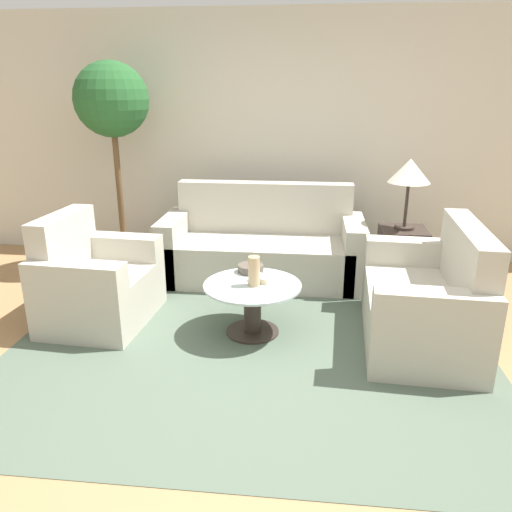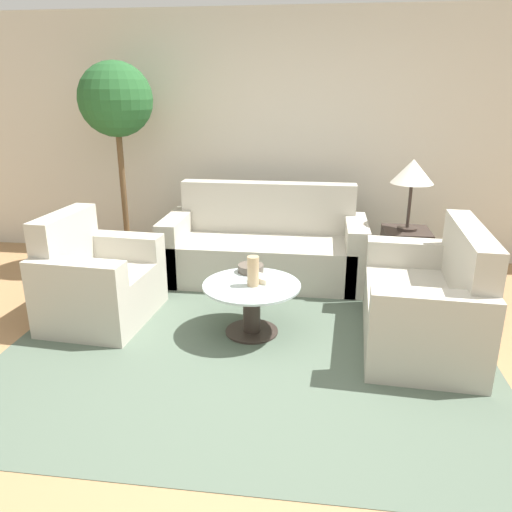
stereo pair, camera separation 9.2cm
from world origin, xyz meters
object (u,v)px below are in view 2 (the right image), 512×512
object	(u,v)px
sofa_main	(265,249)
bowl	(251,268)
loveseat	(430,306)
potted_plant	(117,118)
book_stack	(261,279)
coffee_table	(252,301)
armchair	(95,284)
table_lamp	(413,173)
vase	(253,271)

from	to	relation	value
sofa_main	bowl	world-z (taller)	sofa_main
loveseat	potted_plant	distance (m)	3.40
loveseat	book_stack	world-z (taller)	loveseat
sofa_main	potted_plant	world-z (taller)	potted_plant
coffee_table	bowl	bearing A→B (deg)	99.52
armchair	bowl	distance (m)	1.28
potted_plant	coffee_table	bearing A→B (deg)	-42.14
loveseat	coffee_table	bearing A→B (deg)	-85.53
bowl	book_stack	distance (m)	0.22
armchair	potted_plant	world-z (taller)	potted_plant
armchair	coffee_table	xyz separation A→B (m)	(1.31, -0.10, -0.03)
book_stack	coffee_table	bearing A→B (deg)	-103.97
loveseat	potted_plant	world-z (taller)	potted_plant
sofa_main	table_lamp	xyz separation A→B (m)	(1.33, -0.10, 0.80)
potted_plant	book_stack	xyz separation A→B (m)	(1.60, -1.32, -1.11)
table_lamp	bowl	distance (m)	1.72
coffee_table	potted_plant	bearing A→B (deg)	137.86
coffee_table	table_lamp	xyz separation A→B (m)	(1.30, 1.12, 0.83)
table_lamp	bowl	world-z (taller)	table_lamp
armchair	vase	bearing A→B (deg)	-91.43
loveseat	table_lamp	distance (m)	1.36
armchair	potted_plant	xyz separation A→B (m)	(-0.23, 1.29, 1.24)
coffee_table	table_lamp	bearing A→B (deg)	40.94
sofa_main	armchair	distance (m)	1.70
sofa_main	coffee_table	bearing A→B (deg)	-88.22
coffee_table	book_stack	distance (m)	0.19
sofa_main	book_stack	xyz separation A→B (m)	(0.10, -1.16, 0.13)
bowl	book_stack	bearing A→B (deg)	-60.24
armchair	vase	size ratio (longest dim) A/B	4.24
book_stack	potted_plant	bearing A→B (deg)	168.71
armchair	vase	world-z (taller)	armchair
loveseat	vase	xyz separation A→B (m)	(-1.31, -0.05, 0.23)
loveseat	book_stack	distance (m)	1.27
table_lamp	armchair	bearing A→B (deg)	-158.54
table_lamp	sofa_main	bearing A→B (deg)	175.56
table_lamp	book_stack	xyz separation A→B (m)	(-1.23, -1.05, -0.67)
coffee_table	table_lamp	size ratio (longest dim) A/B	1.15
vase	table_lamp	bearing A→B (deg)	41.91
potted_plant	bowl	distance (m)	2.17
coffee_table	bowl	xyz separation A→B (m)	(-0.04, 0.26, 0.17)
bowl	table_lamp	bearing A→B (deg)	32.80
vase	armchair	bearing A→B (deg)	174.47
sofa_main	potted_plant	distance (m)	1.95
sofa_main	book_stack	distance (m)	1.17
table_lamp	book_stack	size ratio (longest dim) A/B	3.19
vase	potted_plant	bearing A→B (deg)	137.57
table_lamp	vase	bearing A→B (deg)	-138.09
potted_plant	book_stack	distance (m)	2.35
table_lamp	loveseat	bearing A→B (deg)	-88.60
armchair	book_stack	world-z (taller)	armchair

